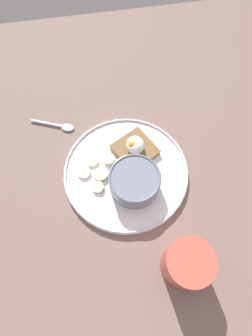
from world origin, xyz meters
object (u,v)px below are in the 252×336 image
Objects in this scene: oatmeal_bowl at (134,182)px; banana_slice_front at (101,173)px; spoon at (58,126)px; banana_slice_back at (93,161)px; banana_slice_inner at (109,160)px; coffee_mug at (186,264)px; banana_slice_right at (98,187)px; toast_slice at (135,150)px; poached_egg at (135,145)px; banana_slice_left at (84,172)px.

banana_slice_front is (-4.51, -7.35, -2.18)cm from oatmeal_bowl.
banana_slice_back is at bearing 32.12° from spoon.
banana_slice_inner is (0.27, 4.05, 0.12)cm from banana_slice_back.
banana_slice_right is at bearing -142.89° from coffee_mug.
banana_slice_back is at bearing -83.21° from toast_slice.
banana_slice_front reaches higher than spoon.
toast_slice is 3.15× the size of banana_slice_back.
coffee_mug is (26.70, 11.58, 3.40)cm from banana_slice_inner.
poached_egg reaches higher than banana_slice_inner.
coffee_mug is at bearing 19.35° from oatmeal_bowl.
poached_egg reaches higher than spoon.
coffee_mug is 0.84× the size of spoon.
banana_slice_inner reaches higher than banana_slice_back.
banana_slice_front is 18.62cm from spoon.
coffee_mug reaches higher than toast_slice.
oatmeal_bowl is at bearing 58.45° from banana_slice_front.
banana_slice_right is (8.15, -10.29, -2.69)cm from poached_egg.
coffee_mug is at bearing 9.85° from poached_egg.
banana_slice_right is 21.29cm from spoon.
banana_slice_front is 3.74cm from banana_slice_right.
toast_slice is 3.48× the size of banana_slice_left.
banana_slice_left is at bearing -73.91° from poached_egg.
banana_slice_right is at bearing -51.65° from poached_egg.
banana_slice_left is 0.94× the size of banana_slice_inner.
banana_slice_right is at bearing -28.70° from banana_slice_inner.
oatmeal_bowl is 8.80cm from banana_slice_right.
coffee_mug reaches higher than banana_slice_right.
banana_slice_left is 0.94× the size of banana_slice_right.
spoon is (-20.49, -16.85, -3.32)cm from oatmeal_bowl.
banana_slice_inner is 17.69cm from spoon.
banana_slice_back is at bearing -176.44° from banana_slice_right.
coffee_mug is (23.66, 14.08, 3.52)cm from banana_slice_front.
oatmeal_bowl reaches higher than poached_egg.
oatmeal_bowl is at bearing 39.43° from spoon.
banana_slice_inner is (-6.61, 3.62, 0.13)cm from banana_slice_right.
poached_egg is 7.31cm from banana_slice_inner.
toast_slice reaches higher than banana_slice_left.
banana_slice_left is 5.19cm from banana_slice_right.
banana_slice_front is 1.24× the size of banana_slice_right.
oatmeal_bowl is 9.29cm from poached_egg.
banana_slice_front is 3.94cm from banana_slice_inner.
spoon is at bearing -147.88° from banana_slice_back.
spoon is at bearing -121.25° from toast_slice.
toast_slice reaches higher than banana_slice_right.
coffee_mug is at bearing 9.68° from toast_slice.
coffee_mug reaches higher than spoon.
poached_egg is 1.38× the size of banana_slice_left.
banana_slice_back is 31.36cm from coffee_mug.
poached_egg is 10.60cm from banana_slice_front.
banana_slice_front and banana_slice_right have the same top height.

